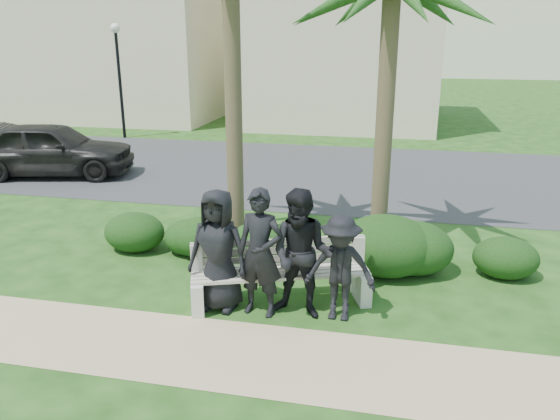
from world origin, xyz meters
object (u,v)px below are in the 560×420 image
at_px(man_c, 302,255).
at_px(car_b, 5,150).
at_px(street_lamp, 118,61).
at_px(car_a, 51,149).
at_px(man_a, 218,250).
at_px(man_b, 260,253).
at_px(park_bench, 282,278).
at_px(man_d, 340,268).

bearing_deg(man_c, car_b, 153.51).
xyz_separation_m(street_lamp, man_c, (9.29, -12.60, -2.00)).
bearing_deg(car_a, man_c, -140.74).
distance_m(man_a, man_c, 1.23).
xyz_separation_m(man_b, car_b, (-9.33, 6.68, -0.25)).
height_order(park_bench, man_b, man_b).
height_order(man_b, man_d, man_b).
relative_size(park_bench, car_a, 0.63).
xyz_separation_m(park_bench, man_a, (-0.87, -0.32, 0.49)).
distance_m(street_lamp, man_a, 15.11).
distance_m(street_lamp, car_a, 6.43).
bearing_deg(man_b, man_c, 13.95).
bearing_deg(street_lamp, man_d, -51.99).
relative_size(street_lamp, car_b, 1.02).
bearing_deg(car_b, man_a, -150.44).
relative_size(man_a, car_a, 0.40).
bearing_deg(park_bench, man_b, -142.62).
bearing_deg(man_a, man_b, 0.55).
bearing_deg(man_d, car_b, 149.96).
height_order(street_lamp, man_d, street_lamp).
xyz_separation_m(street_lamp, car_a, (0.88, -5.99, -2.17)).
bearing_deg(man_a, man_c, 5.42).
relative_size(man_d, car_a, 0.34).
height_order(man_d, car_b, man_d).
height_order(man_b, car_a, man_b).
relative_size(man_c, car_a, 0.42).
height_order(man_a, man_c, man_c).
bearing_deg(park_bench, street_lamp, 106.56).
xyz_separation_m(man_d, car_b, (-10.47, 6.60, -0.08)).
bearing_deg(car_b, car_a, -113.28).
height_order(street_lamp, park_bench, street_lamp).
bearing_deg(man_d, man_b, -173.70).
distance_m(street_lamp, man_b, 15.49).
height_order(man_d, car_a, man_d).
bearing_deg(car_a, man_a, -145.25).
height_order(park_bench, car_a, car_a).
relative_size(man_b, car_b, 0.45).
distance_m(man_b, man_c, 0.59).
xyz_separation_m(man_b, man_c, (0.59, 0.06, 0.00)).
bearing_deg(car_b, park_bench, -146.54).
distance_m(man_d, car_b, 12.37).
xyz_separation_m(street_lamp, park_bench, (8.94, -12.30, -2.52)).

